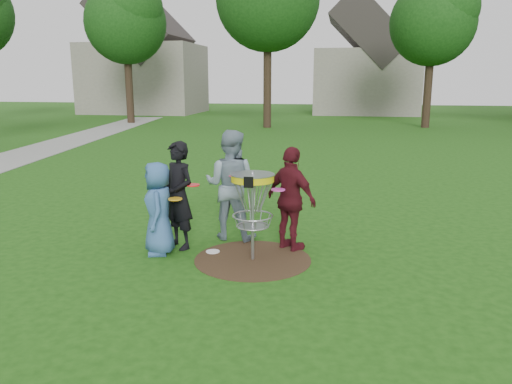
% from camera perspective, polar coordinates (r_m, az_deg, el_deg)
% --- Properties ---
extents(ground, '(100.00, 100.00, 0.00)m').
position_cam_1_polar(ground, '(7.75, -0.38, -7.71)').
color(ground, '#19470F').
rests_on(ground, ground).
extents(dirt_patch, '(1.80, 1.80, 0.01)m').
position_cam_1_polar(dirt_patch, '(7.75, -0.38, -7.69)').
color(dirt_patch, '#47331E').
rests_on(dirt_patch, ground).
extents(concrete_path, '(7.75, 39.92, 0.02)m').
position_cam_1_polar(concrete_path, '(19.08, -26.65, 3.25)').
color(concrete_path, '#9E9E99').
rests_on(concrete_path, ground).
extents(player_blue, '(0.67, 0.83, 1.47)m').
position_cam_1_polar(player_blue, '(7.96, -11.08, -1.86)').
color(player_blue, '#355D92').
rests_on(player_blue, ground).
extents(player_black, '(0.77, 0.71, 1.76)m').
position_cam_1_polar(player_black, '(8.15, -8.85, -0.40)').
color(player_black, black).
rests_on(player_black, ground).
extents(player_grey, '(0.98, 0.80, 1.89)m').
position_cam_1_polar(player_grey, '(8.55, -2.92, 0.81)').
color(player_grey, gray).
rests_on(player_grey, ground).
extents(player_maroon, '(1.03, 0.92, 1.68)m').
position_cam_1_polar(player_maroon, '(7.99, 4.06, -0.81)').
color(player_maroon, '#50121A').
rests_on(player_maroon, ground).
extents(disc_on_grass, '(0.22, 0.22, 0.02)m').
position_cam_1_polar(disc_on_grass, '(8.09, -4.96, -6.81)').
color(disc_on_grass, white).
rests_on(disc_on_grass, ground).
extents(disc_golf_basket, '(0.66, 0.67, 1.38)m').
position_cam_1_polar(disc_golf_basket, '(7.46, -0.39, -0.36)').
color(disc_golf_basket, '#9EA0A5').
rests_on(disc_golf_basket, ground).
extents(held_discs, '(1.78, 0.96, 0.27)m').
position_cam_1_polar(held_discs, '(7.92, -4.08, 0.56)').
color(held_discs, gold).
rests_on(held_discs, ground).
extents(tree_row, '(51.20, 17.42, 9.90)m').
position_cam_1_polar(tree_row, '(28.05, 8.49, 19.77)').
color(tree_row, '#38281C').
rests_on(tree_row, ground).
extents(house_row, '(44.50, 10.65, 11.62)m').
position_cam_1_polar(house_row, '(40.39, 15.22, 14.34)').
color(house_row, gray).
rests_on(house_row, ground).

